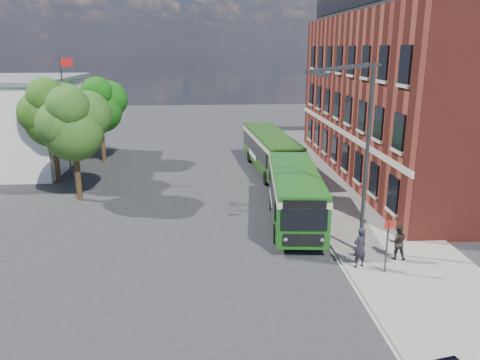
{
  "coord_description": "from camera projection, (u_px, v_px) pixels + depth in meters",
  "views": [
    {
      "loc": [
        -2.04,
        -22.33,
        9.61
      ],
      "look_at": [
        -0.2,
        3.76,
        2.2
      ],
      "focal_mm": 35.0,
      "sensor_mm": 36.0,
      "label": 1
    }
  ],
  "objects": [
    {
      "name": "brick_office",
      "position": [
        422.0,
        85.0,
        34.75
      ],
      "size": [
        12.1,
        26.0,
        14.2
      ],
      "color": "maroon",
      "rests_on": "ground"
    },
    {
      "name": "ground",
      "position": [
        249.0,
        240.0,
        24.19
      ],
      "size": [
        120.0,
        120.0,
        0.0
      ],
      "primitive_type": "plane",
      "color": "#28282A",
      "rests_on": "ground"
    },
    {
      "name": "white_building",
      "position": [
        17.0,
        121.0,
        39.25
      ],
      "size": [
        9.4,
        13.4,
        7.3
      ],
      "color": "silver",
      "rests_on": "ground"
    },
    {
      "name": "tree_mid",
      "position": [
        52.0,
        112.0,
        33.24
      ],
      "size": [
        4.55,
        4.32,
        7.68
      ],
      "color": "#392714",
      "rests_on": "ground"
    },
    {
      "name": "bus_rear",
      "position": [
        270.0,
        148.0,
        37.57
      ],
      "size": [
        3.49,
        12.09,
        3.02
      ],
      "color": "#1F4C11",
      "rests_on": "ground"
    },
    {
      "name": "bus_stop_sign",
      "position": [
        387.0,
        243.0,
        20.13
      ],
      "size": [
        0.35,
        0.08,
        2.52
      ],
      "color": "#323437",
      "rests_on": "ground"
    },
    {
      "name": "kerb_line",
      "position": [
        296.0,
        193.0,
        32.13
      ],
      "size": [
        0.12,
        48.0,
        0.01
      ],
      "primitive_type": "cube",
      "color": "beige",
      "rests_on": "ground"
    },
    {
      "name": "tree_right",
      "position": [
        100.0,
        104.0,
        39.62
      ],
      "size": [
        4.35,
        4.14,
        7.35
      ],
      "color": "#392714",
      "rests_on": "ground"
    },
    {
      "name": "pedestrian_b",
      "position": [
        398.0,
        242.0,
        21.53
      ],
      "size": [
        0.95,
        0.82,
        1.68
      ],
      "primitive_type": "imported",
      "rotation": [
        0.0,
        0.0,
        2.89
      ],
      "color": "black",
      "rests_on": "pavement"
    },
    {
      "name": "pedestrian_a",
      "position": [
        360.0,
        248.0,
        20.69
      ],
      "size": [
        0.81,
        0.69,
        1.88
      ],
      "primitive_type": "imported",
      "rotation": [
        0.0,
        0.0,
        3.55
      ],
      "color": "black",
      "rests_on": "pavement"
    },
    {
      "name": "street_lamp",
      "position": [
        359.0,
        158.0,
        21.29
      ],
      "size": [
        2.96,
        2.38,
        9.0
      ],
      "color": "#323437",
      "rests_on": "ground"
    },
    {
      "name": "pavement",
      "position": [
        339.0,
        191.0,
        32.32
      ],
      "size": [
        6.0,
        48.0,
        0.15
      ],
      "primitive_type": "cube",
      "color": "gray",
      "rests_on": "ground"
    },
    {
      "name": "flagpole",
      "position": [
        66.0,
        113.0,
        34.48
      ],
      "size": [
        0.95,
        0.1,
        9.0
      ],
      "color": "#323437",
      "rests_on": "ground"
    },
    {
      "name": "bus_front",
      "position": [
        295.0,
        191.0,
        26.32
      ],
      "size": [
        3.47,
        10.04,
        3.02
      ],
      "color": "#1A5618",
      "rests_on": "ground"
    },
    {
      "name": "tree_left",
      "position": [
        74.0,
        123.0,
        29.34
      ],
      "size": [
        4.43,
        4.21,
        7.48
      ],
      "color": "#392714",
      "rests_on": "ground"
    }
  ]
}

